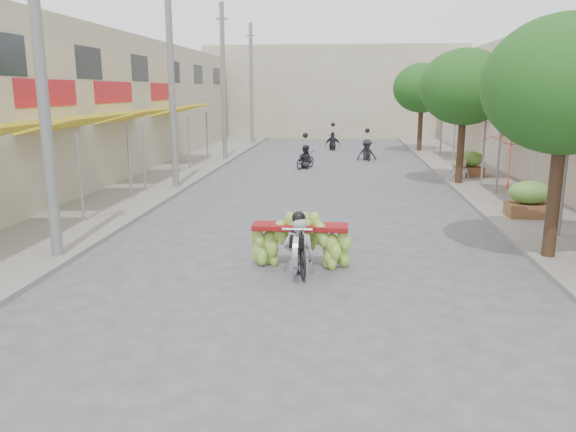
# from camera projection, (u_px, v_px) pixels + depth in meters

# --- Properties ---
(ground) EXTENTS (120.00, 120.00, 0.00)m
(ground) POSITION_uv_depth(u_px,v_px,m) (286.00, 325.00, 9.03)
(ground) COLOR #58585D
(ground) RESTS_ON ground
(sidewalk_left) EXTENTS (4.00, 60.00, 0.12)m
(sidewalk_left) POSITION_uv_depth(u_px,v_px,m) (160.00, 176.00, 24.24)
(sidewalk_left) COLOR gray
(sidewalk_left) RESTS_ON ground
(sidewalk_right) EXTENTS (4.00, 60.00, 0.12)m
(sidewalk_right) POSITION_uv_depth(u_px,v_px,m) (493.00, 181.00, 22.91)
(sidewalk_right) COLOR gray
(sidewalk_right) RESTS_ON ground
(shophouse_row_left) EXTENTS (9.77, 40.00, 6.00)m
(shophouse_row_left) POSITION_uv_depth(u_px,v_px,m) (31.00, 107.00, 23.08)
(shophouse_row_left) COLOR #B3A98D
(shophouse_row_left) RESTS_ON ground
(far_building) EXTENTS (20.00, 6.00, 7.00)m
(far_building) POSITION_uv_depth(u_px,v_px,m) (334.00, 92.00, 45.15)
(far_building) COLOR #B3A98D
(far_building) RESTS_ON ground
(utility_pole_near) EXTENTS (0.60, 0.24, 8.00)m
(utility_pole_near) POSITION_uv_depth(u_px,v_px,m) (41.00, 73.00, 11.57)
(utility_pole_near) COLOR slate
(utility_pole_near) RESTS_ON ground
(utility_pole_mid) EXTENTS (0.60, 0.24, 8.00)m
(utility_pole_mid) POSITION_uv_depth(u_px,v_px,m) (171.00, 80.00, 20.30)
(utility_pole_mid) COLOR slate
(utility_pole_mid) RESTS_ON ground
(utility_pole_far) EXTENTS (0.60, 0.24, 8.00)m
(utility_pole_far) POSITION_uv_depth(u_px,v_px,m) (223.00, 83.00, 29.04)
(utility_pole_far) COLOR slate
(utility_pole_far) RESTS_ON ground
(utility_pole_back) EXTENTS (0.60, 0.24, 8.00)m
(utility_pole_back) POSITION_uv_depth(u_px,v_px,m) (251.00, 85.00, 37.78)
(utility_pole_back) COLOR slate
(utility_pole_back) RESTS_ON ground
(street_tree_near) EXTENTS (3.40, 3.40, 5.25)m
(street_tree_near) POSITION_uv_depth(u_px,v_px,m) (566.00, 85.00, 11.56)
(street_tree_near) COLOR #3A2719
(street_tree_near) RESTS_ON ground
(street_tree_mid) EXTENTS (3.40, 3.40, 5.25)m
(street_tree_mid) POSITION_uv_depth(u_px,v_px,m) (465.00, 87.00, 21.27)
(street_tree_mid) COLOR #3A2719
(street_tree_mid) RESTS_ON ground
(street_tree_far) EXTENTS (3.40, 3.40, 5.25)m
(street_tree_far) POSITION_uv_depth(u_px,v_px,m) (422.00, 88.00, 32.92)
(street_tree_far) COLOR #3A2719
(street_tree_far) RESTS_ON ground
(produce_crate_mid) EXTENTS (1.20, 0.88, 1.16)m
(produce_crate_mid) POSITION_uv_depth(u_px,v_px,m) (530.00, 196.00, 16.05)
(produce_crate_mid) COLOR brown
(produce_crate_mid) RESTS_ON ground
(produce_crate_far) EXTENTS (1.20, 0.88, 1.16)m
(produce_crate_far) POSITION_uv_depth(u_px,v_px,m) (469.00, 162.00, 23.81)
(produce_crate_far) COLOR brown
(produce_crate_far) RESTS_ON ground
(banana_motorbike) EXTENTS (2.20, 1.93, 2.20)m
(banana_motorbike) POSITION_uv_depth(u_px,v_px,m) (299.00, 237.00, 11.60)
(banana_motorbike) COLOR black
(banana_motorbike) RESTS_ON ground
(market_umbrella) EXTENTS (2.54, 2.54, 1.75)m
(market_umbrella) POSITION_uv_depth(u_px,v_px,m) (514.00, 132.00, 16.67)
(market_umbrella) COLOR red
(market_umbrella) RESTS_ON ground
(pedestrian) EXTENTS (0.92, 0.63, 1.73)m
(pedestrian) POSITION_uv_depth(u_px,v_px,m) (462.00, 157.00, 23.24)
(pedestrian) COLOR silver
(pedestrian) RESTS_ON ground
(bg_motorbike_a) EXTENTS (1.14, 1.56, 1.95)m
(bg_motorbike_a) POSITION_uv_depth(u_px,v_px,m) (305.00, 152.00, 26.80)
(bg_motorbike_a) COLOR black
(bg_motorbike_a) RESTS_ON ground
(bg_motorbike_b) EXTENTS (1.14, 1.83, 1.95)m
(bg_motorbike_b) POSITION_uv_depth(u_px,v_px,m) (367.00, 145.00, 29.88)
(bg_motorbike_b) COLOR black
(bg_motorbike_b) RESTS_ON ground
(bg_motorbike_c) EXTENTS (1.00, 1.61, 1.95)m
(bg_motorbike_c) POSITION_uv_depth(u_px,v_px,m) (333.00, 137.00, 35.02)
(bg_motorbike_c) COLOR black
(bg_motorbike_c) RESTS_ON ground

